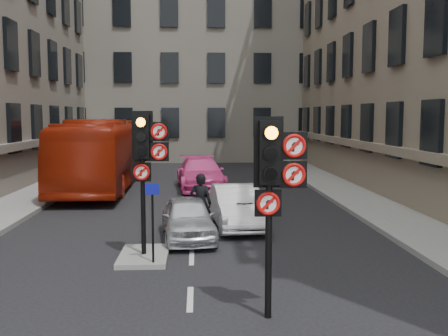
{
  "coord_description": "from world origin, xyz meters",
  "views": [
    {
      "loc": [
        0.15,
        -7.97,
        3.61
      ],
      "look_at": [
        0.66,
        1.85,
        2.6
      ],
      "focal_mm": 42.0,
      "sensor_mm": 36.0,
      "label": 1
    }
  ],
  "objects": [
    {
      "name": "bus_red",
      "position": [
        -4.5,
        17.7,
        1.69
      ],
      "size": [
        3.13,
        12.17,
        3.37
      ],
      "primitive_type": "imported",
      "rotation": [
        0.0,
        0.0,
        0.02
      ],
      "color": "maroon",
      "rests_on": "ground"
    },
    {
      "name": "pavement_left",
      "position": [
        -7.2,
        12.0,
        0.08
      ],
      "size": [
        3.0,
        50.0,
        0.16
      ],
      "primitive_type": "cube",
      "color": "gray",
      "rests_on": "ground"
    },
    {
      "name": "info_sign",
      "position": [
        -0.9,
        4.18,
        1.34
      ],
      "size": [
        0.33,
        0.1,
        1.89
      ],
      "rotation": [
        0.0,
        0.0,
        0.03
      ],
      "color": "black",
      "rests_on": "centre_island"
    },
    {
      "name": "building_far",
      "position": [
        0.0,
        38.0,
        10.0
      ],
      "size": [
        30.0,
        14.0,
        20.0
      ],
      "primitive_type": "cube",
      "color": "gray",
      "rests_on": "ground"
    },
    {
      "name": "signal_near",
      "position": [
        1.49,
        0.99,
        2.58
      ],
      "size": [
        0.91,
        0.4,
        3.58
      ],
      "color": "black",
      "rests_on": "ground"
    },
    {
      "name": "centre_island",
      "position": [
        -1.2,
        5.0,
        0.06
      ],
      "size": [
        1.2,
        2.0,
        0.12
      ],
      "primitive_type": "cube",
      "color": "gray",
      "rests_on": "ground"
    },
    {
      "name": "motorcycle",
      "position": [
        1.53,
        7.75,
        0.52
      ],
      "size": [
        0.66,
        1.77,
        1.04
      ],
      "primitive_type": "imported",
      "rotation": [
        0.0,
        0.0,
        0.1
      ],
      "color": "black",
      "rests_on": "ground"
    },
    {
      "name": "pavement_right",
      "position": [
        7.2,
        12.0,
        0.08
      ],
      "size": [
        3.0,
        50.0,
        0.16
      ],
      "primitive_type": "cube",
      "color": "gray",
      "rests_on": "ground"
    },
    {
      "name": "signal_far",
      "position": [
        -1.11,
        4.99,
        2.7
      ],
      "size": [
        0.91,
        0.4,
        3.58
      ],
      "color": "black",
      "rests_on": "centre_island"
    },
    {
      "name": "car_pink",
      "position": [
        0.32,
        17.14,
        0.76
      ],
      "size": [
        2.55,
        5.37,
        1.51
      ],
      "primitive_type": "imported",
      "rotation": [
        0.0,
        0.0,
        0.09
      ],
      "color": "#E44392",
      "rests_on": "ground"
    },
    {
      "name": "car_silver",
      "position": [
        -0.13,
        7.0,
        0.61
      ],
      "size": [
        1.78,
        3.72,
        1.23
      ],
      "primitive_type": "imported",
      "rotation": [
        0.0,
        0.0,
        0.09
      ],
      "color": "#B8BBC0",
      "rests_on": "ground"
    },
    {
      "name": "motorcyclist",
      "position": [
        0.25,
        7.73,
        0.92
      ],
      "size": [
        0.75,
        0.58,
        1.84
      ],
      "primitive_type": "imported",
      "rotation": [
        0.0,
        0.0,
        2.91
      ],
      "color": "black",
      "rests_on": "ground"
    },
    {
      "name": "car_white",
      "position": [
        1.41,
        8.58,
        0.67
      ],
      "size": [
        1.72,
        4.14,
        1.33
      ],
      "primitive_type": "imported",
      "rotation": [
        0.0,
        0.0,
        0.08
      ],
      "color": "silver",
      "rests_on": "ground"
    }
  ]
}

